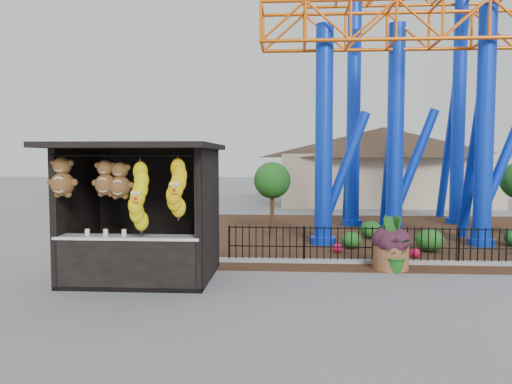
# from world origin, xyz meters

# --- Properties ---
(ground) EXTENTS (120.00, 120.00, 0.00)m
(ground) POSITION_xyz_m (0.00, 0.00, 0.00)
(ground) COLOR slate
(ground) RESTS_ON ground
(mulch_bed) EXTENTS (18.00, 12.00, 0.02)m
(mulch_bed) POSITION_xyz_m (4.00, 8.00, 0.01)
(mulch_bed) COLOR #331E11
(mulch_bed) RESTS_ON ground
(curb) EXTENTS (18.00, 0.18, 0.12)m
(curb) POSITION_xyz_m (4.00, 3.00, 0.06)
(curb) COLOR gray
(curb) RESTS_ON ground
(prize_booth) EXTENTS (3.50, 3.40, 3.12)m
(prize_booth) POSITION_xyz_m (-3.01, 0.89, 1.54)
(prize_booth) COLOR black
(prize_booth) RESTS_ON ground
(picket_fence) EXTENTS (12.20, 0.06, 1.00)m
(picket_fence) POSITION_xyz_m (4.90, 3.00, 0.50)
(picket_fence) COLOR black
(picket_fence) RESTS_ON ground
(roller_coaster) EXTENTS (11.00, 6.37, 10.82)m
(roller_coaster) POSITION_xyz_m (5.12, 8.23, 6.44)
(roller_coaster) COLOR #0C33D1
(roller_coaster) RESTS_ON ground
(terracotta_planter) EXTENTS (0.95, 0.95, 0.62)m
(terracotta_planter) POSITION_xyz_m (2.94, 2.40, 0.31)
(terracotta_planter) COLOR brown
(terracotta_planter) RESTS_ON ground
(planter_foliage) EXTENTS (0.70, 0.70, 0.64)m
(planter_foliage) POSITION_xyz_m (2.94, 2.40, 0.94)
(planter_foliage) COLOR #331423
(planter_foliage) RESTS_ON terracotta_planter
(potted_plant) EXTENTS (0.94, 0.87, 0.88)m
(potted_plant) POSITION_xyz_m (3.02, 2.15, 0.44)
(potted_plant) COLOR #25601C
(potted_plant) RESTS_ON ground
(landscaping) EXTENTS (7.85, 3.88, 0.67)m
(landscaping) POSITION_xyz_m (4.83, 5.63, 0.30)
(landscaping) COLOR #1A5118
(landscaping) RESTS_ON mulch_bed
(pavilion) EXTENTS (15.00, 15.00, 4.80)m
(pavilion) POSITION_xyz_m (6.00, 20.00, 3.07)
(pavilion) COLOR #BFAD8C
(pavilion) RESTS_ON ground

